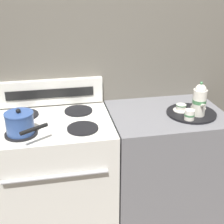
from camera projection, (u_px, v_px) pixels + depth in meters
ground_plane at (112, 221)px, 2.41m from camera, size 6.00×6.00×0.00m
wall_back at (104, 72)px, 2.25m from camera, size 6.00×0.05×2.20m
stove at (57, 179)px, 2.16m from camera, size 0.75×0.63×0.90m
control_panel at (50, 92)px, 2.19m from camera, size 0.74×0.05×0.18m
side_counter at (163, 167)px, 2.29m from camera, size 0.77×0.60×0.89m
saucepan at (20, 123)px, 1.79m from camera, size 0.24×0.27×0.15m
serving_tray at (191, 113)px, 2.09m from camera, size 0.33×0.33×0.01m
teapot at (200, 100)px, 2.00m from camera, size 0.09×0.14×0.23m
teacup_left at (181, 108)px, 2.10m from camera, size 0.10×0.10×0.04m
teacup_right at (199, 105)px, 2.14m from camera, size 0.10×0.10×0.04m
creamer_jug at (189, 115)px, 1.97m from camera, size 0.07×0.07×0.07m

